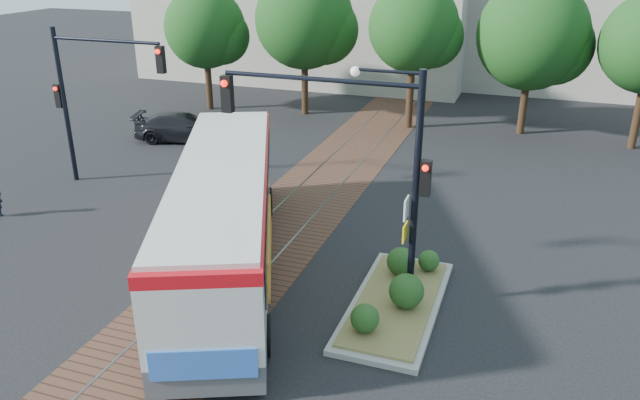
{
  "coord_description": "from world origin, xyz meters",
  "views": [
    {
      "loc": [
        7.62,
        -14.88,
        8.89
      ],
      "look_at": [
        1.76,
        1.63,
        1.6
      ],
      "focal_mm": 35.0,
      "sensor_mm": 36.0,
      "label": 1
    }
  ],
  "objects": [
    {
      "name": "ground",
      "position": [
        0.0,
        0.0,
        0.0
      ],
      "size": [
        120.0,
        120.0,
        0.0
      ],
      "primitive_type": "plane",
      "color": "black",
      "rests_on": "ground"
    },
    {
      "name": "traffic_island",
      "position": [
        4.82,
        -0.9,
        0.33
      ],
      "size": [
        2.2,
        5.2,
        1.13
      ],
      "color": "gray",
      "rests_on": "ground"
    },
    {
      "name": "warehouses",
      "position": [
        -0.53,
        28.75,
        3.81
      ],
      "size": [
        40.0,
        13.0,
        8.0
      ],
      "color": "#ADA899",
      "rests_on": "ground"
    },
    {
      "name": "parked_car",
      "position": [
        -8.22,
        10.13,
        0.66
      ],
      "size": [
        4.92,
        3.07,
        1.33
      ],
      "primitive_type": "imported",
      "rotation": [
        0.0,
        0.0,
        1.85
      ],
      "color": "black",
      "rests_on": "ground"
    },
    {
      "name": "city_bus",
      "position": [
        -0.39,
        -0.48,
        1.78
      ],
      "size": [
        7.03,
        11.91,
        3.19
      ],
      "rotation": [
        0.0,
        0.0,
        0.41
      ],
      "color": "#4C4C4F",
      "rests_on": "ground"
    },
    {
      "name": "trackbed",
      "position": [
        0.0,
        4.0,
        0.01
      ],
      "size": [
        3.6,
        40.0,
        0.02
      ],
      "color": "#522F25",
      "rests_on": "ground"
    },
    {
      "name": "signal_pole_left",
      "position": [
        -8.37,
        4.0,
        3.86
      ],
      "size": [
        4.99,
        0.34,
        6.0
      ],
      "color": "black",
      "rests_on": "ground"
    },
    {
      "name": "signal_pole_main",
      "position": [
        3.86,
        -0.81,
        4.16
      ],
      "size": [
        5.49,
        0.46,
        6.0
      ],
      "color": "black",
      "rests_on": "ground"
    },
    {
      "name": "tree_row",
      "position": [
        1.21,
        16.42,
        4.85
      ],
      "size": [
        26.4,
        5.6,
        7.67
      ],
      "color": "#382314",
      "rests_on": "ground"
    }
  ]
}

